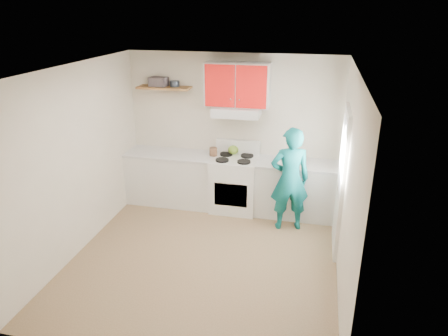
% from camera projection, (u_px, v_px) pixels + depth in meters
% --- Properties ---
extents(floor, '(3.80, 3.80, 0.00)m').
position_uv_depth(floor, '(205.00, 257.00, 5.85)').
color(floor, brown).
rests_on(floor, ground).
extents(ceiling, '(3.60, 3.80, 0.04)m').
position_uv_depth(ceiling, '(201.00, 69.00, 4.90)').
color(ceiling, white).
rests_on(ceiling, floor).
extents(back_wall, '(3.60, 0.04, 2.60)m').
position_uv_depth(back_wall, '(233.00, 131.00, 7.10)').
color(back_wall, beige).
rests_on(back_wall, floor).
extents(front_wall, '(3.60, 0.04, 2.60)m').
position_uv_depth(front_wall, '(145.00, 250.00, 3.65)').
color(front_wall, beige).
rests_on(front_wall, floor).
extents(left_wall, '(0.04, 3.80, 2.60)m').
position_uv_depth(left_wall, '(78.00, 161.00, 5.74)').
color(left_wall, beige).
rests_on(left_wall, floor).
extents(right_wall, '(0.04, 3.80, 2.60)m').
position_uv_depth(right_wall, '(347.00, 184.00, 5.00)').
color(right_wall, beige).
rests_on(right_wall, floor).
extents(door, '(0.05, 0.85, 2.05)m').
position_uv_depth(door, '(341.00, 182.00, 5.74)').
color(door, white).
rests_on(door, floor).
extents(door_glass, '(0.01, 0.55, 0.95)m').
position_uv_depth(door_glass, '(342.00, 153.00, 5.59)').
color(door_glass, white).
rests_on(door_glass, door).
extents(counter_left, '(1.52, 0.60, 0.90)m').
position_uv_depth(counter_left, '(172.00, 178.00, 7.35)').
color(counter_left, silver).
rests_on(counter_left, floor).
extents(counter_right, '(1.32, 0.60, 0.90)m').
position_uv_depth(counter_right, '(296.00, 190.00, 6.90)').
color(counter_right, silver).
rests_on(counter_right, floor).
extents(stove, '(0.76, 0.65, 0.92)m').
position_uv_depth(stove, '(235.00, 184.00, 7.09)').
color(stove, white).
rests_on(stove, floor).
extents(range_hood, '(0.76, 0.44, 0.15)m').
position_uv_depth(range_hood, '(237.00, 112.00, 6.73)').
color(range_hood, silver).
rests_on(range_hood, back_wall).
extents(upper_cabinets, '(1.02, 0.33, 0.70)m').
position_uv_depth(upper_cabinets, '(238.00, 85.00, 6.63)').
color(upper_cabinets, red).
rests_on(upper_cabinets, back_wall).
extents(shelf, '(0.90, 0.30, 0.04)m').
position_uv_depth(shelf, '(164.00, 88.00, 6.93)').
color(shelf, brown).
rests_on(shelf, back_wall).
extents(books, '(0.31, 0.24, 0.15)m').
position_uv_depth(books, '(159.00, 82.00, 6.93)').
color(books, '#453D42').
rests_on(books, shelf).
extents(tin, '(0.21, 0.21, 0.10)m').
position_uv_depth(tin, '(175.00, 84.00, 6.91)').
color(tin, '#333D4C').
rests_on(tin, shelf).
extents(kettle, '(0.24, 0.24, 0.15)m').
position_uv_depth(kettle, '(233.00, 150.00, 7.10)').
color(kettle, olive).
rests_on(kettle, stove).
extents(crock, '(0.18, 0.18, 0.16)m').
position_uv_depth(crock, '(213.00, 152.00, 7.04)').
color(crock, '#4F3422').
rests_on(crock, counter_left).
extents(cutting_board, '(0.34, 0.27, 0.02)m').
position_uv_depth(cutting_board, '(289.00, 164.00, 6.73)').
color(cutting_board, olive).
rests_on(cutting_board, counter_right).
extents(silicone_mat, '(0.32, 0.28, 0.01)m').
position_uv_depth(silicone_mat, '(312.00, 164.00, 6.73)').
color(silicone_mat, red).
rests_on(silicone_mat, counter_right).
extents(person, '(0.68, 0.53, 1.65)m').
position_uv_depth(person, '(290.00, 179.00, 6.34)').
color(person, '#0B6163').
rests_on(person, floor).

